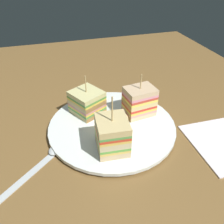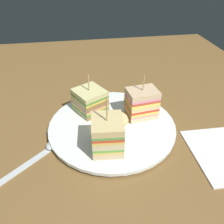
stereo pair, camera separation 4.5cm
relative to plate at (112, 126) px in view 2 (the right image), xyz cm
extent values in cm
cube|color=brown|center=(0.00, 0.00, -1.64)|extent=(115.40, 94.52, 1.80)
cylinder|color=white|center=(0.00, 0.00, -0.46)|extent=(15.87, 15.87, 0.55)
cylinder|color=white|center=(0.00, 0.00, 0.15)|extent=(25.60, 25.60, 0.67)
cube|color=#D5C584|center=(5.62, 3.89, 0.95)|extent=(8.05, 7.92, 0.94)
cube|color=#9E7242|center=(3.02, 2.46, 0.95)|extent=(2.90, 5.03, 0.94)
cube|color=#519D46|center=(5.62, 3.89, 1.65)|extent=(8.05, 7.92, 0.44)
cube|color=yellow|center=(5.62, 3.89, 2.09)|extent=(8.05, 7.92, 0.44)
cube|color=pink|center=(5.62, 3.89, 2.53)|extent=(8.05, 7.92, 0.44)
cube|color=#D8C489|center=(5.62, 3.89, 3.22)|extent=(8.05, 7.92, 0.94)
cube|color=#9E7242|center=(3.02, 2.46, 3.22)|extent=(2.90, 5.03, 0.94)
cube|color=#EDD14F|center=(5.62, 3.89, 3.92)|extent=(8.05, 7.92, 0.44)
cube|color=#539741|center=(5.62, 3.89, 4.36)|extent=(8.05, 7.92, 0.44)
cube|color=beige|center=(5.62, 3.89, 5.05)|extent=(8.05, 7.92, 0.94)
cylinder|color=tan|center=(5.62, 3.89, 7.34)|extent=(0.24, 0.24, 3.64)
cube|color=#DABA8B|center=(-6.56, 1.90, 1.08)|extent=(6.48, 5.78, 1.19)
cube|color=#9E7242|center=(-3.61, 1.64, 1.08)|extent=(0.69, 5.17, 1.19)
cube|color=#EDC65A|center=(-6.56, 1.90, 1.92)|extent=(6.48, 5.78, 0.50)
cube|color=#64B245|center=(-6.56, 1.90, 2.43)|extent=(6.48, 5.78, 0.50)
cube|color=beige|center=(-6.56, 1.90, 3.27)|extent=(6.48, 5.78, 1.19)
cube|color=#B2844C|center=(-3.61, 1.64, 3.27)|extent=(0.69, 5.17, 1.19)
cube|color=#F2CB55|center=(-6.56, 1.90, 4.12)|extent=(6.48, 5.78, 0.50)
cube|color=#E24328|center=(-6.56, 1.90, 4.63)|extent=(6.48, 5.78, 0.50)
cube|color=#5BA44E|center=(-6.56, 1.90, 5.13)|extent=(6.48, 5.78, 0.50)
cube|color=#D7BF7E|center=(-6.56, 1.90, 5.98)|extent=(6.48, 5.78, 1.19)
cylinder|color=tan|center=(-6.56, 1.90, 8.88)|extent=(0.24, 0.24, 4.62)
cube|color=beige|center=(1.95, -6.55, 0.98)|extent=(5.29, 6.57, 0.99)
cube|color=#B2844C|center=(1.58, -3.61, 0.98)|extent=(4.47, 0.80, 0.99)
cube|color=#D7958C|center=(1.95, -6.55, 1.74)|extent=(5.29, 6.57, 0.53)
cube|color=yellow|center=(1.95, -6.55, 2.27)|extent=(5.29, 6.57, 0.53)
cube|color=red|center=(1.95, -6.55, 2.80)|extent=(5.29, 6.57, 0.53)
cube|color=#DEC27F|center=(1.95, -6.55, 3.56)|extent=(5.29, 6.57, 0.99)
cube|color=#B2844C|center=(1.58, -3.61, 3.56)|extent=(4.47, 0.80, 0.99)
cube|color=#F0D551|center=(1.95, -6.55, 4.32)|extent=(5.29, 6.57, 0.53)
cube|color=#C8402F|center=(1.95, -6.55, 4.86)|extent=(5.29, 6.57, 0.53)
cube|color=pink|center=(1.95, -6.55, 5.39)|extent=(5.29, 6.57, 0.53)
cube|color=#D5B389|center=(1.95, -6.55, 6.15)|extent=(5.29, 6.57, 0.99)
cylinder|color=tan|center=(1.95, -6.55, 8.22)|extent=(0.24, 0.24, 3.15)
cylinder|color=#DDB85D|center=(-1.42, 1.02, 0.80)|extent=(4.75, 4.76, 0.64)
cylinder|color=#EEC86C|center=(-0.05, -1.69, 1.40)|extent=(4.84, 4.83, 0.93)
cylinder|color=#ECCC73|center=(-0.12, 0.66, 1.39)|extent=(4.68, 4.69, 0.79)
cylinder|color=#E7C782|center=(-0.58, -1.04, 2.21)|extent=(5.36, 5.39, 0.97)
cube|color=silver|center=(-8.00, 16.85, -0.61)|extent=(8.49, 9.48, 0.25)
ellipsoid|color=silver|center=(-3.27, 11.43, -0.24)|extent=(4.27, 4.37, 1.00)
camera|label=1|loc=(-35.45, 10.44, 29.67)|focal=37.13mm
camera|label=2|loc=(-36.46, 6.03, 29.67)|focal=37.13mm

